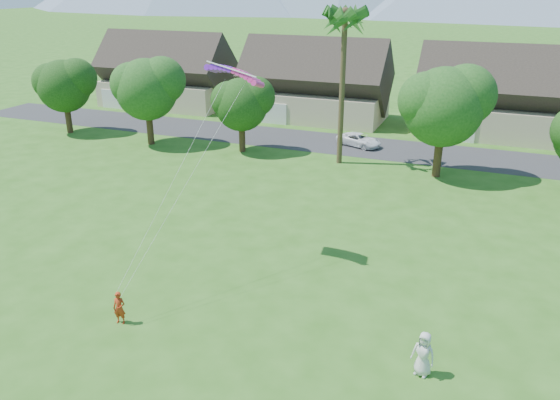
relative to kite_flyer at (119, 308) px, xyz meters
The scene contains 9 objects.
ground 5.32m from the kite_flyer, 27.70° to the right, with size 500.00×500.00×0.00m, color #2D6019.
street 31.91m from the kite_flyer, 81.60° to the left, with size 90.00×7.00×0.01m, color #2D2D30.
kite_flyer is the anchor object (origin of this frame).
watcher 13.08m from the kite_flyer, ahead, with size 0.92×0.60×1.88m, color silver.
parked_car 31.70m from the kite_flyer, 84.61° to the left, with size 1.95×4.22×1.17m, color white.
houses_row 40.96m from the kite_flyer, 82.76° to the left, with size 72.75×8.19×8.86m.
tree_row 26.04m from the kite_flyer, 82.14° to the left, with size 62.27×6.67×8.45m.
fan_palm 28.42m from the kite_flyer, 84.17° to the left, with size 3.00×3.00×13.80m.
parafoil_kite 12.62m from the kite_flyer, 76.77° to the left, with size 3.06×1.13×0.50m.
Camera 1 is at (9.58, -14.07, 14.21)m, focal length 35.00 mm.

